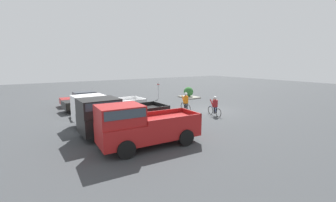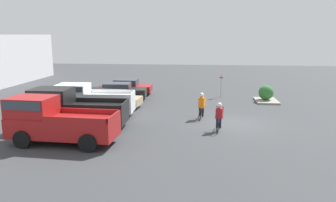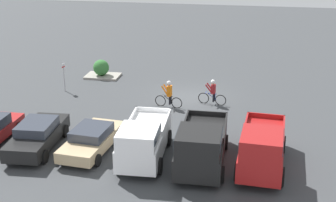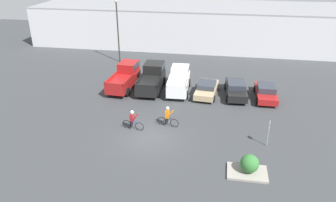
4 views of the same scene
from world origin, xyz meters
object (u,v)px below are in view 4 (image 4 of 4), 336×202
(pickup_truck_0, at_px, (125,76))
(cyclist_0, at_px, (168,116))
(lamppost, at_px, (118,27))
(fire_lane_sign, at_px, (269,131))
(sedan_0, at_px, (207,89))
(pickup_truck_2, at_px, (179,80))
(cyclist_1, at_px, (132,119))
(sedan_1, at_px, (236,89))
(sedan_2, at_px, (266,92))
(shrub, at_px, (250,164))
(pickup_truck_1, at_px, (152,77))

(pickup_truck_0, bearing_deg, cyclist_0, -52.15)
(cyclist_0, xyz_separation_m, lamppost, (-8.83, 15.28, 3.52))
(fire_lane_sign, bearing_deg, sedan_0, 120.30)
(pickup_truck_2, distance_m, cyclist_1, 8.74)
(fire_lane_sign, bearing_deg, cyclist_1, 176.24)
(sedan_1, relative_size, sedan_2, 1.06)
(sedan_0, bearing_deg, pickup_truck_2, 167.74)
(cyclist_0, distance_m, cyclist_1, 2.82)
(cyclist_0, distance_m, fire_lane_sign, 7.80)
(sedan_1, height_order, cyclist_1, cyclist_1)
(sedan_0, distance_m, sedan_1, 2.81)
(pickup_truck_0, height_order, shrub, pickup_truck_0)
(cyclist_1, bearing_deg, fire_lane_sign, -3.76)
(sedan_0, xyz_separation_m, sedan_1, (2.80, 0.22, 0.09))
(cyclist_0, bearing_deg, sedan_0, 68.36)
(shrub, bearing_deg, pickup_truck_1, 125.43)
(pickup_truck_2, distance_m, sedan_1, 5.64)
(sedan_1, distance_m, cyclist_0, 8.88)
(pickup_truck_2, xyz_separation_m, sedan_1, (5.62, -0.39, -0.39))
(pickup_truck_1, xyz_separation_m, lamppost, (-5.90, 7.75, 3.23))
(fire_lane_sign, distance_m, lamppost, 23.82)
(shrub, bearing_deg, sedan_2, 79.98)
(cyclist_1, bearing_deg, sedan_1, 44.48)
(pickup_truck_0, xyz_separation_m, fire_lane_sign, (13.30, -8.99, 0.05))
(pickup_truck_0, distance_m, pickup_truck_1, 2.77)
(pickup_truck_1, bearing_deg, cyclist_0, -68.77)
(sedan_2, relative_size, lamppost, 0.60)
(pickup_truck_2, bearing_deg, fire_lane_sign, -49.43)
(pickup_truck_0, relative_size, pickup_truck_2, 1.06)
(cyclist_0, xyz_separation_m, fire_lane_sign, (7.61, -1.67, 0.36))
(fire_lane_sign, xyz_separation_m, lamppost, (-16.44, 16.95, 3.16))
(pickup_truck_0, distance_m, pickup_truck_2, 5.55)
(cyclist_0, bearing_deg, fire_lane_sign, -12.37)
(pickup_truck_1, height_order, pickup_truck_2, pickup_truck_1)
(sedan_0, distance_m, fire_lane_sign, 9.78)
(pickup_truck_2, xyz_separation_m, sedan_2, (8.42, -0.50, -0.44))
(sedan_0, bearing_deg, cyclist_1, -124.46)
(sedan_0, distance_m, cyclist_0, 7.28)
(pickup_truck_2, bearing_deg, cyclist_0, -88.96)
(sedan_2, distance_m, cyclist_1, 13.47)
(pickup_truck_0, distance_m, cyclist_1, 8.86)
(sedan_0, bearing_deg, sedan_2, 1.16)
(cyclist_1, xyz_separation_m, fire_lane_sign, (10.25, -0.67, 0.40))
(pickup_truck_0, distance_m, fire_lane_sign, 16.05)
(sedan_1, relative_size, lamppost, 0.64)
(fire_lane_sign, bearing_deg, shrub, -112.40)
(pickup_truck_1, relative_size, pickup_truck_2, 1.06)
(sedan_2, distance_m, shrub, 12.28)
(pickup_truck_2, height_order, lamppost, lamppost)
(pickup_truck_2, bearing_deg, sedan_2, -3.39)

